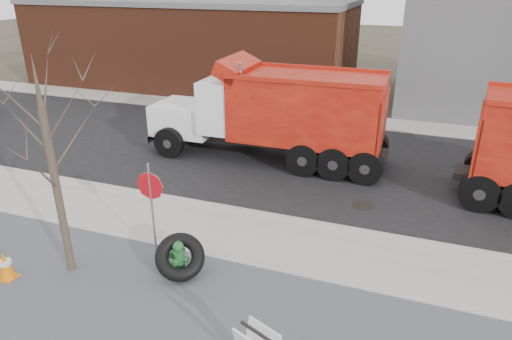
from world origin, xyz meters
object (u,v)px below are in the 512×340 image
at_px(fire_hydrant, 179,259).
at_px(dump_truck_red_b, 275,111).
at_px(stop_sign, 151,196).
at_px(truck_tire, 180,257).

bearing_deg(fire_hydrant, dump_truck_red_b, 93.37).
bearing_deg(stop_sign, fire_hydrant, 0.17).
bearing_deg(truck_tire, stop_sign, 156.92).
relative_size(stop_sign, dump_truck_red_b, 0.29).
relative_size(fire_hydrant, stop_sign, 0.35).
distance_m(fire_hydrant, stop_sign, 1.65).
height_order(fire_hydrant, stop_sign, stop_sign).
distance_m(stop_sign, dump_truck_red_b, 7.48).
relative_size(fire_hydrant, dump_truck_red_b, 0.10).
bearing_deg(truck_tire, dump_truck_red_b, 91.53).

